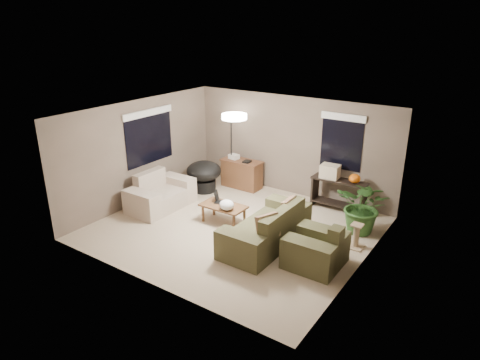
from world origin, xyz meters
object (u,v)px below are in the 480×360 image
Objects in this scene: main_sofa at (268,231)px; console_table at (339,192)px; coffee_table at (223,208)px; houseplant at (364,212)px; loveseat at (160,195)px; armchair at (316,250)px; papasan_chair at (204,174)px; desk at (242,174)px; floor_lamp at (231,128)px; cat_scratching_post at (356,237)px.

main_sofa is 2.41m from console_table.
coffee_table is 2.98m from houseplant.
armchair is at bearing -3.72° from loveseat.
papasan_chair is at bearing -165.91° from console_table.
desk is at bearing 168.48° from houseplant.
main_sofa is at bearing -1.86° from loveseat.
loveseat reaches higher than coffee_table.
desk and console_table have the same top height.
armchair reaches higher than papasan_chair.
loveseat is at bearing -147.79° from console_table.
main_sofa is 2.20× the size of coffee_table.
coffee_table is 1.97m from papasan_chair.
main_sofa is at bearing 171.30° from armchair.
main_sofa is 3.05m from loveseat.
main_sofa is 3.14m from desk.
cat_scratching_post is at bearing -18.93° from floor_lamp.
floor_lamp is (0.60, 2.11, 1.30)m from loveseat.
coffee_table is (-2.42, 0.44, 0.06)m from armchair.
houseplant is (2.69, 1.28, 0.11)m from coffee_table.
armchair is 0.77× the size of console_table.
floor_lamp is at bearing 170.20° from houseplant.
loveseat reaches higher than console_table.
armchair is at bearing -8.70° from main_sofa.
desk is at bearing 143.39° from armchair.
loveseat is 4.22m from console_table.
papasan_chair is 1.39m from floor_lamp.
papasan_chair reaches higher than coffee_table.
main_sofa is 1.73m from cat_scratching_post.
armchair is 0.84× the size of houseplant.
desk is 2.20× the size of cat_scratching_post.
desk is at bearing 158.86° from cat_scratching_post.
houseplant is 2.39× the size of cat_scratching_post.
loveseat is at bearing -105.77° from floor_lamp.
floor_lamp is at bearing 161.07° from cat_scratching_post.
desk is 0.92× the size of houseplant.
houseplant is at bearing 25.40° from coffee_table.
coffee_table is at bearing -131.13° from console_table.
cat_scratching_post is at bearing 11.76° from coffee_table.
console_table is at bearing 137.51° from houseplant.
houseplant reaches higher than papasan_chair.
main_sofa is at bearing -46.38° from desk.
coffee_table is (1.76, 0.17, 0.06)m from loveseat.
houseplant is (0.27, 1.72, 0.17)m from armchair.
houseplant is at bearing -11.52° from desk.
armchair is 0.52× the size of floor_lamp.
papasan_chair is (-2.83, 1.51, 0.17)m from main_sofa.
console_table is 0.68× the size of floor_lamp.
loveseat is 3.20× the size of cat_scratching_post.
desk is at bearing 133.62° from main_sofa.
main_sofa and armchair have the same top height.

